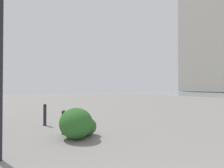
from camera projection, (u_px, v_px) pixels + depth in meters
building_highrise at (214, 41)px, 61.53m from camera, size 17.01×14.74×33.78m
bollard_near at (63, 122)px, 5.96m from camera, size 0.13×0.13×0.78m
bollard_mid at (45, 114)px, 7.28m from camera, size 0.13×0.13×0.86m
shrub_low at (87, 126)px, 5.81m from camera, size 0.67×0.61×0.57m
shrub_round at (76, 123)px, 5.44m from camera, size 1.08×0.97×0.91m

